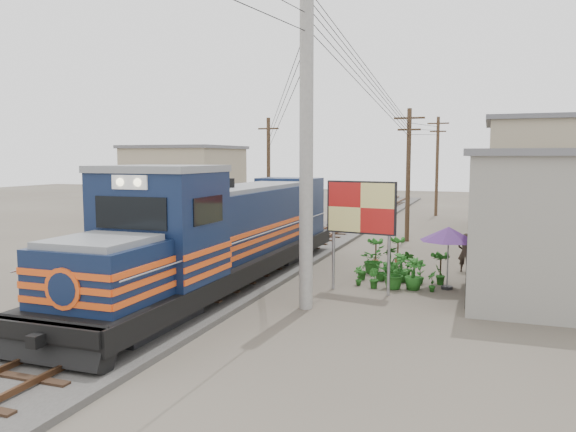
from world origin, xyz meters
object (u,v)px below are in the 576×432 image
at_px(billboard, 361,210).
at_px(locomotive, 222,236).
at_px(market_umbrella, 449,234).
at_px(vendor, 465,252).

bearing_deg(billboard, locomotive, -158.47).
xyz_separation_m(billboard, market_umbrella, (2.70, 1.40, -0.85)).
distance_m(billboard, market_umbrella, 3.16).
relative_size(billboard, vendor, 2.43).
xyz_separation_m(billboard, vendor, (3.15, 4.67, -1.97)).
bearing_deg(market_umbrella, locomotive, -161.94).
bearing_deg(billboard, market_umbrella, 36.94).
relative_size(billboard, market_umbrella, 1.70).
relative_size(market_umbrella, vendor, 1.43).
xyz_separation_m(market_umbrella, vendor, (0.44, 3.27, -1.12)).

